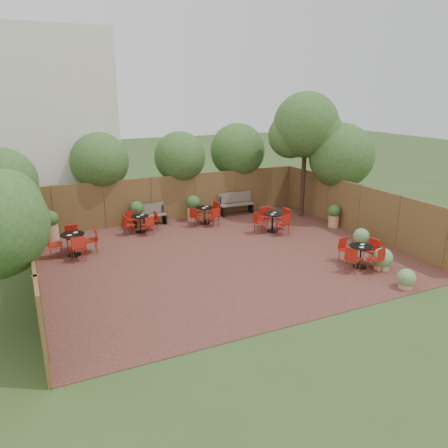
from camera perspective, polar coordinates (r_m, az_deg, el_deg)
name	(u,v)px	position (r m, az deg, el deg)	size (l,w,h in m)	color
ground	(222,256)	(15.18, -0.20, -4.25)	(80.00, 80.00, 0.00)	#354F23
courtyard_paving	(222,256)	(15.18, -0.20, -4.22)	(12.00, 10.00, 0.02)	#3B1A18
fence_back	(175,198)	(19.33, -6.48, 3.45)	(12.00, 0.08, 2.00)	brown
fence_left	(33,256)	(13.60, -23.84, -3.88)	(0.08, 10.00, 2.00)	brown
fence_right	(359,209)	(18.11, 17.28, 1.84)	(0.08, 10.00, 2.00)	brown
neighbour_building	(53,127)	(20.93, -21.55, 11.76)	(5.00, 4.00, 8.00)	beige
overhang_foliage	(180,166)	(17.00, -5.78, 7.56)	(15.89, 10.79, 2.80)	#2A501A
courtyard_tree	(306,129)	(19.54, 10.71, 12.19)	(2.93, 2.85, 5.52)	black
park_bench_left	(149,215)	(18.75, -9.84, 1.24)	(1.50, 0.62, 0.90)	brown
park_bench_right	(236,203)	(20.18, 1.59, 2.78)	(1.65, 0.60, 1.01)	brown
bistro_tables	(206,230)	(16.52, -2.44, -0.81)	(9.90, 8.15, 0.91)	black
planters	(165,214)	(18.17, -7.81, 1.25)	(11.46, 4.21, 1.15)	tan
low_shrubs	(379,255)	(15.24, 19.75, -3.87)	(1.94, 3.97, 0.71)	tan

